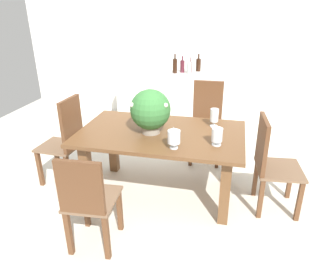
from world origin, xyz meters
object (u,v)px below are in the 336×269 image
Objects in this scene: crystal_vase_left at (217,135)px; kitchen_counter at (175,99)px; chair_far_right at (207,118)px; crystal_vase_center_near at (214,116)px; wine_bottle_clear at (182,66)px; chair_head_end at (66,138)px; chair_foot_end at (270,160)px; wine_bottle_amber at (198,65)px; wine_bottle_tall at (189,68)px; crystal_vase_right at (174,137)px; flower_centerpiece at (150,110)px; dining_table at (161,143)px; wine_bottle_dark at (190,67)px; chair_near_left at (88,200)px; wine_glass at (174,131)px; wine_bottle_green at (175,66)px.

crystal_vase_left is 2.50m from kitchen_counter.
chair_far_right reaches higher than crystal_vase_center_near.
wine_bottle_clear reaches higher than kitchen_counter.
chair_head_end is 1.75m from crystal_vase_left.
wine_bottle_clear is (-1.28, 2.13, 0.48)m from chair_foot_end.
wine_bottle_amber is (-0.51, 2.46, 0.18)m from crystal_vase_left.
chair_head_end is at bearing -118.64° from wine_bottle_tall.
crystal_vase_right is 2.37m from wine_bottle_tall.
wine_bottle_amber reaches higher than chair_far_right.
chair_foot_end is 2.56m from kitchen_counter.
flower_centerpiece is 1.76× the size of wine_bottle_tall.
dining_table is 6.99× the size of wine_bottle_dark.
chair_near_left reaches higher than crystal_vase_left.
chair_foot_end is at bearing 92.79° from chair_head_end.
chair_near_left is at bearing -111.46° from dining_table.
wine_glass is 2.20m from wine_bottle_tall.
wine_glass is 0.55× the size of wine_bottle_clear.
kitchen_counter is 6.70× the size of wine_bottle_amber.
wine_bottle_amber reaches higher than crystal_vase_right.
chair_far_right is 1.19m from wine_bottle_tall.
wine_glass is 0.47× the size of wine_bottle_green.
wine_bottle_dark is (-0.24, 2.47, 0.16)m from crystal_vase_right.
wine_bottle_clear is (0.12, -0.00, 0.57)m from kitchen_counter.
kitchen_counter is 0.63m from wine_bottle_tall.
chair_foot_end is 6.87× the size of wine_glass.
crystal_vase_left is 0.66× the size of wine_bottle_tall.
wine_bottle_dark is at bearing -128.51° from wine_bottle_amber.
wine_bottle_tall is at bearing 109.65° from chair_far_right.
dining_table is at bearing 84.15° from chair_foot_end.
crystal_vase_right is (-0.38, -0.16, 0.01)m from crystal_vase_left.
dining_table is 0.34m from wine_glass.
chair_far_right is 3.46× the size of wine_bottle_green.
chair_head_end reaches higher than kitchen_counter.
wine_bottle_green is 1.17× the size of wine_bottle_clear.
wine_bottle_tall is (-0.55, 1.73, 0.16)m from crystal_vase_center_near.
crystal_vase_left is (1.72, -0.19, 0.28)m from chair_head_end.
wine_bottle_tall is at bearing 95.07° from wine_glass.
crystal_vase_left is at bearing -75.00° from wine_bottle_dark.
crystal_vase_right is 0.72× the size of wine_bottle_dark.
chair_foot_end is (0.74, -0.99, -0.03)m from chair_far_right.
wine_bottle_green reaches higher than chair_far_right.
wine_bottle_amber is (-0.30, 1.28, 0.46)m from chair_far_right.
wine_bottle_dark reaches higher than chair_far_right.
wine_bottle_green reaches higher than crystal_vase_left.
kitchen_counter reaches higher than crystal_vase_left.
chair_far_right is 1.34m from wine_bottle_clear.
wine_bottle_tall reaches higher than crystal_vase_right.
dining_table is at bearing 120.99° from crystal_vase_right.
wine_bottle_tall is (-0.23, 2.36, 0.17)m from crystal_vase_right.
chair_near_left is 0.93m from crystal_vase_right.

